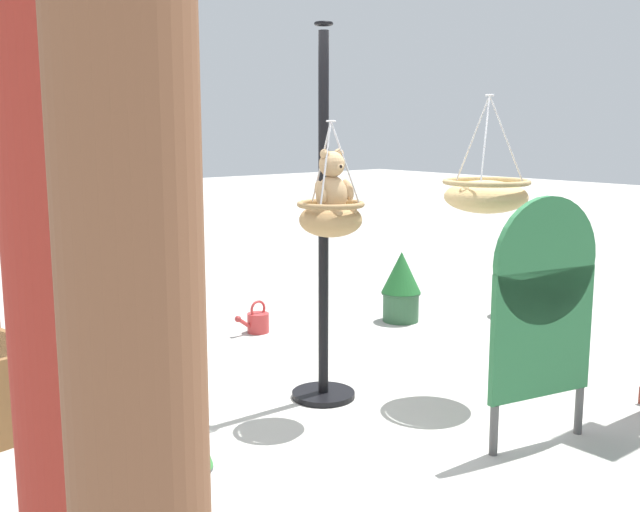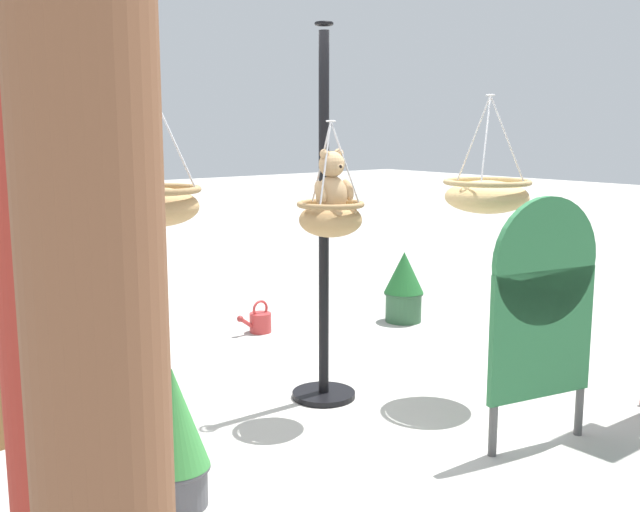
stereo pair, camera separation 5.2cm
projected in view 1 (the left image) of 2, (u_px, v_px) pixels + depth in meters
The scene contains 12 objects.
ground_plane at pixel (313, 405), 5.15m from camera, with size 40.00×40.00×0.00m, color #ADAAA3.
display_pole_central at pixel (323, 286), 5.17m from camera, with size 0.44×0.44×2.53m.
hanging_basket_with_teddy at pixel (331, 217), 4.80m from camera, with size 0.43×0.43×0.73m.
teddy_bear at pixel (333, 187), 4.75m from camera, with size 0.29×0.27×0.42m.
hanging_basket_left_high at pixel (486, 194), 5.12m from camera, with size 0.59×0.59×0.79m.
hanging_basket_right_low at pixel (158, 204), 4.10m from camera, with size 0.48×0.48×0.71m.
greenhouse_pillar_far_back at pixel (45, 331), 2.18m from camera, with size 0.40×0.40×2.69m.
potted_plant_flowering_red at pixel (177, 438), 3.73m from camera, with size 0.35×0.35×0.72m.
potted_plant_tall_leafy at pixel (401, 286), 7.31m from camera, with size 0.38×0.38×0.68m.
potted_plant_small_succulent at pixel (518, 283), 7.54m from camera, with size 0.38×0.38×0.63m.
display_sign_board at pixel (544, 302), 4.38m from camera, with size 0.74×0.20×1.48m.
watering_can at pixel (257, 322), 6.94m from camera, with size 0.35×0.20×0.30m.
Camera 1 is at (3.09, 3.81, 1.88)m, focal length 42.61 mm.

